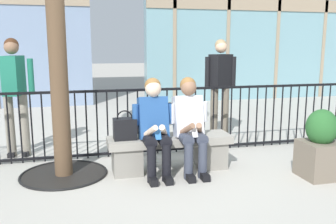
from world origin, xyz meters
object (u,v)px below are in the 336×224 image
stone_bench (170,150)px  handbag_on_bench (125,128)px  planter (320,146)px  seated_person_with_phone (155,124)px  bystander_at_railing (14,88)px  seated_person_companion (190,122)px  bystander_further_back (220,82)px

stone_bench → handbag_on_bench: size_ratio=4.36×
stone_bench → planter: bearing=-22.4°
seated_person_with_phone → planter: bearing=-16.5°
stone_bench → bystander_at_railing: bystander_at_railing is taller
seated_person_companion → planter: size_ratio=1.43×
stone_bench → planter: size_ratio=1.88×
stone_bench → bystander_further_back: 1.97m
bystander_at_railing → bystander_further_back: bearing=3.2°
stone_bench → bystander_at_railing: size_ratio=0.94×
stone_bench → seated_person_with_phone: seated_person_with_phone is taller
bystander_at_railing → bystander_further_back: same height
stone_bench → seated_person_companion: 0.46m
handbag_on_bench → stone_bench: bearing=1.0°
handbag_on_bench → planter: size_ratio=0.43×
planter → seated_person_with_phone: bearing=163.5°
bystander_at_railing → stone_bench: bearing=-30.1°
planter → bystander_at_railing: bearing=153.3°
stone_bench → handbag_on_bench: 0.66m
bystander_at_railing → planter: size_ratio=2.01×
seated_person_companion → bystander_further_back: bearing=56.0°
stone_bench → planter: 1.86m
handbag_on_bench → bystander_at_railing: (-1.44, 1.18, 0.41)m
seated_person_with_phone → planter: (1.94, -0.58, -0.26)m
bystander_at_railing → bystander_further_back: (3.24, 0.18, 0.00)m
seated_person_with_phone → seated_person_companion: bearing=0.0°
seated_person_with_phone → seated_person_companion: 0.45m
stone_bench → bystander_at_railing: bearing=149.9°
seated_person_companion → bystander_further_back: size_ratio=0.71×
stone_bench → seated_person_companion: seated_person_companion is taller
bystander_at_railing → planter: 4.22m
bystander_further_back → bystander_at_railing: bearing=-176.8°
handbag_on_bench → bystander_further_back: bearing=37.0°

